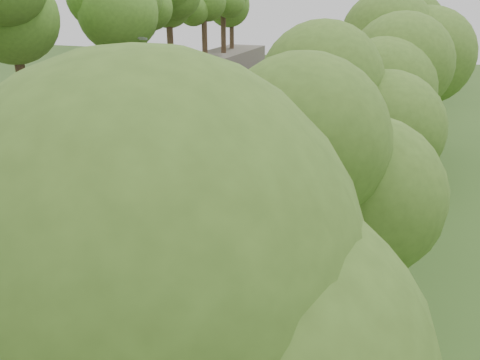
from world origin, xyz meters
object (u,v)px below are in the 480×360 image
signpost (134,288)px  concrete_block (206,327)px  painter_0 (261,185)px  person_far (336,120)px  construction_barrel (342,119)px  streetlight (122,85)px

signpost → concrete_block: 2.71m
painter_0 → signpost: bearing=-171.8°
signpost → person_far: signpost is taller
signpost → construction_barrel: (1.95, 29.02, -1.41)m
signpost → construction_barrel: signpost is taller
streetlight → construction_barrel: bearing=41.7°
person_far → construction_barrel: bearing=-74.6°
construction_barrel → concrete_block: construction_barrel is taller
signpost → concrete_block: (2.15, 0.72, -1.49)m
painter_0 → person_far: painter_0 is taller
person_far → painter_0: bearing=106.3°
painter_0 → person_far: (1.35, 15.38, -0.07)m
construction_barrel → concrete_block: (0.20, -28.30, -0.08)m
painter_0 → person_far: bearing=5.1°
streetlight → painter_0: bearing=-24.0°
construction_barrel → painter_0: size_ratio=0.54×
streetlight → person_far: size_ratio=4.68×
construction_barrel → person_far: 1.97m
signpost → person_far: 27.17m
construction_barrel → person_far: person_far is taller
painter_0 → streetlight: bearing=76.1°
streetlight → construction_barrel: streetlight is taller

